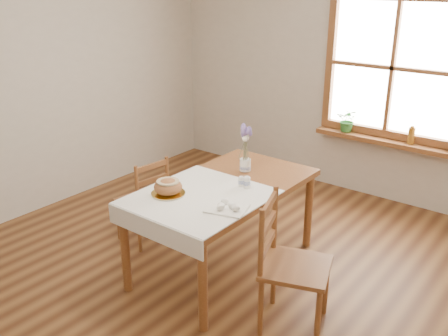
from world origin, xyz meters
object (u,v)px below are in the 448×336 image
(chair_right, at_px, (296,265))
(flower_vase, at_px, (245,166))
(dining_table, at_px, (224,195))
(bread_plate, at_px, (168,194))
(chair_left, at_px, (142,199))

(chair_right, height_order, flower_vase, chair_right)
(dining_table, distance_m, bread_plate, 0.48)
(flower_vase, bearing_deg, bread_plate, -102.62)
(dining_table, bearing_deg, bread_plate, -117.23)
(dining_table, height_order, bread_plate, bread_plate)
(flower_vase, bearing_deg, chair_right, -36.07)
(dining_table, relative_size, flower_vase, 15.15)
(dining_table, xyz_separation_m, chair_left, (-0.88, -0.09, -0.25))
(chair_left, bearing_deg, dining_table, 103.20)
(chair_right, xyz_separation_m, bread_plate, (-1.08, -0.12, 0.28))
(chair_left, distance_m, chair_right, 1.76)
(dining_table, distance_m, flower_vase, 0.38)
(dining_table, distance_m, chair_left, 0.92)
(chair_left, distance_m, bread_plate, 0.82)
(dining_table, height_order, chair_left, chair_left)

